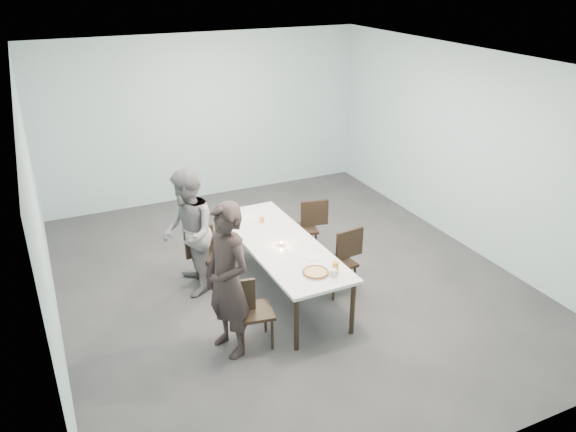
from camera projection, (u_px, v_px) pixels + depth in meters
name	position (u px, v px, depth m)	size (l,w,h in m)	color
ground	(286.00, 279.00, 7.94)	(7.00, 7.00, 0.00)	#333335
room_shell	(286.00, 141.00, 7.10)	(6.02, 7.02, 3.01)	#A9D0D4
table	(281.00, 246.00, 7.35)	(0.93, 2.61, 0.75)	white
chair_near_left	(247.00, 308.00, 6.39)	(0.64, 0.48, 0.87)	black
chair_far_left	(207.00, 251.00, 7.65)	(0.65, 0.50, 0.87)	black
chair_near_right	(342.00, 257.00, 7.49)	(0.63, 0.46, 0.87)	black
chair_far_right	(307.00, 224.00, 8.42)	(0.64, 0.50, 0.87)	black
diner_near	(228.00, 281.00, 6.13)	(0.66, 0.44, 1.82)	black
diner_far	(188.00, 233.00, 7.33)	(0.84, 0.65, 1.72)	slate
pizza	(316.00, 272.00, 6.58)	(0.34, 0.34, 0.04)	white
side_plate	(313.00, 257.00, 6.94)	(0.18, 0.18, 0.01)	white
beer_glass	(335.00, 268.00, 6.57)	(0.08, 0.08, 0.15)	gold
water_tumbler	(334.00, 273.00, 6.52)	(0.08, 0.08, 0.09)	silver
tealight	(281.00, 244.00, 7.24)	(0.06, 0.06, 0.05)	silver
amber_tumbler	(262.00, 220.00, 7.87)	(0.07, 0.07, 0.08)	gold
menu	(246.00, 218.00, 8.02)	(0.30, 0.22, 0.01)	silver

